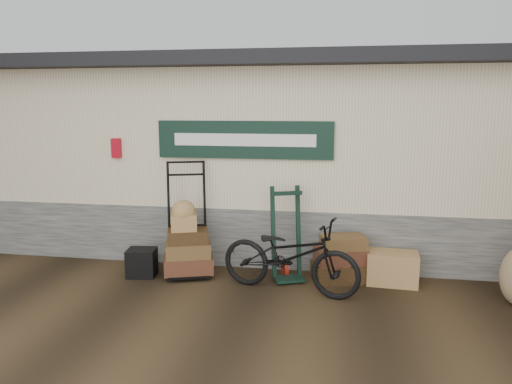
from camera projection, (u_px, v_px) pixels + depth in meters
The scene contains 8 objects.
ground at pixel (253, 292), 6.63m from camera, with size 80.00×80.00×0.00m, color black.
station_building at pixel (280, 152), 9.00m from camera, with size 14.40×4.10×3.20m.
porter_trolley at pixel (187, 217), 7.24m from camera, with size 0.84×0.63×1.68m, color black, non-canonical shape.
green_barrow at pixel (287, 234), 7.03m from camera, with size 0.48×0.40×1.33m, color black, non-canonical shape.
suitcase_stack at pixel (340, 258), 7.00m from camera, with size 0.75×0.47×0.66m, color #322110, non-canonical shape.
wicker_hamper at pixel (392, 268), 6.92m from camera, with size 0.68×0.44×0.44m, color olive.
black_trunk at pixel (142, 263), 7.22m from camera, with size 0.40×0.34×0.40m, color black.
bicycle at pixel (290, 251), 6.55m from camera, with size 1.91×0.67×1.11m, color black.
Camera 1 is at (1.14, -6.19, 2.46)m, focal length 35.00 mm.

